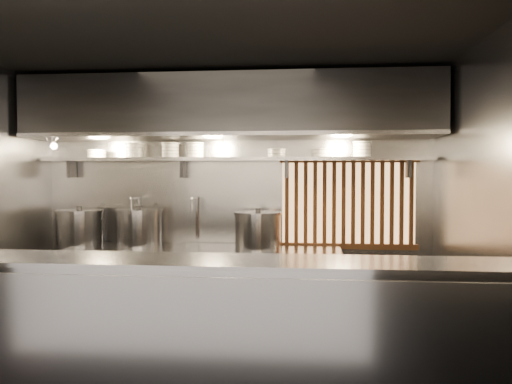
% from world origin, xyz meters
% --- Properties ---
extents(floor, '(4.50, 4.50, 0.00)m').
position_xyz_m(floor, '(0.00, 0.00, 0.00)').
color(floor, black).
rests_on(floor, ground).
extents(ceiling, '(4.50, 4.50, 0.00)m').
position_xyz_m(ceiling, '(0.00, 0.00, 2.80)').
color(ceiling, black).
rests_on(ceiling, wall_back).
extents(wall_back, '(4.50, 0.00, 4.50)m').
position_xyz_m(wall_back, '(0.00, 1.50, 1.40)').
color(wall_back, gray).
rests_on(wall_back, floor).
extents(wall_right, '(0.00, 3.00, 3.00)m').
position_xyz_m(wall_right, '(2.25, 0.00, 1.40)').
color(wall_right, gray).
rests_on(wall_right, floor).
extents(serving_counter, '(4.50, 0.56, 1.13)m').
position_xyz_m(serving_counter, '(0.00, -0.96, 0.57)').
color(serving_counter, '#929297').
rests_on(serving_counter, floor).
extents(cooking_bench, '(3.00, 0.70, 0.90)m').
position_xyz_m(cooking_bench, '(-0.30, 1.13, 0.45)').
color(cooking_bench, '#929297').
rests_on(cooking_bench, floor).
extents(bowl_shelf, '(4.40, 0.34, 0.04)m').
position_xyz_m(bowl_shelf, '(0.00, 1.32, 1.88)').
color(bowl_shelf, '#929297').
rests_on(bowl_shelf, wall_back).
extents(exhaust_hood, '(4.40, 0.81, 0.65)m').
position_xyz_m(exhaust_hood, '(0.00, 1.10, 2.42)').
color(exhaust_hood, '#2D2D30').
rests_on(exhaust_hood, ceiling).
extents(wood_screen, '(1.56, 0.09, 1.04)m').
position_xyz_m(wood_screen, '(1.30, 1.45, 1.38)').
color(wood_screen, '#EBAE6A').
rests_on(wood_screen, wall_back).
extents(faucet_left, '(0.04, 0.30, 0.50)m').
position_xyz_m(faucet_left, '(-1.15, 1.37, 1.31)').
color(faucet_left, silver).
rests_on(faucet_left, wall_back).
extents(faucet_right, '(0.04, 0.30, 0.50)m').
position_xyz_m(faucet_right, '(-0.45, 1.37, 1.31)').
color(faucet_right, silver).
rests_on(faucet_right, wall_back).
extents(heat_lamp, '(0.25, 0.35, 0.20)m').
position_xyz_m(heat_lamp, '(-1.90, 0.85, 2.07)').
color(heat_lamp, '#929297').
rests_on(heat_lamp, exhaust_hood).
extents(pendant_bulb, '(0.09, 0.09, 0.19)m').
position_xyz_m(pendant_bulb, '(-0.10, 1.20, 1.96)').
color(pendant_bulb, '#2D2D30').
rests_on(pendant_bulb, exhaust_hood).
extents(stock_pot_left, '(0.62, 0.62, 0.44)m').
position_xyz_m(stock_pot_left, '(-1.75, 1.16, 1.10)').
color(stock_pot_left, '#929297').
rests_on(stock_pot_left, cooking_bench).
extents(stock_pot_mid, '(0.66, 0.66, 0.46)m').
position_xyz_m(stock_pot_mid, '(-1.06, 1.16, 1.11)').
color(stock_pot_mid, '#929297').
rests_on(stock_pot_mid, cooking_bench).
extents(stock_pot_right, '(0.63, 0.63, 0.44)m').
position_xyz_m(stock_pot_right, '(0.30, 1.11, 1.10)').
color(stock_pot_right, '#929297').
rests_on(stock_pot_right, cooking_bench).
extents(bowl_stack_0, '(0.23, 0.23, 0.09)m').
position_xyz_m(bowl_stack_0, '(-1.60, 1.32, 1.95)').
color(bowl_stack_0, white).
rests_on(bowl_stack_0, bowl_shelf).
extents(bowl_stack_1, '(0.22, 0.22, 0.17)m').
position_xyz_m(bowl_stack_1, '(-1.15, 1.32, 1.98)').
color(bowl_stack_1, white).
rests_on(bowl_stack_1, bowl_shelf).
extents(bowl_stack_2, '(0.21, 0.21, 0.17)m').
position_xyz_m(bowl_stack_2, '(-0.73, 1.32, 1.98)').
color(bowl_stack_2, white).
rests_on(bowl_stack_2, bowl_shelf).
extents(bowl_stack_3, '(0.21, 0.21, 0.17)m').
position_xyz_m(bowl_stack_3, '(-0.44, 1.32, 1.98)').
color(bowl_stack_3, white).
rests_on(bowl_stack_3, bowl_shelf).
extents(bowl_stack_4, '(0.21, 0.21, 0.09)m').
position_xyz_m(bowl_stack_4, '(0.49, 1.32, 1.95)').
color(bowl_stack_4, white).
rests_on(bowl_stack_4, bowl_shelf).
extents(bowl_stack_5, '(0.24, 0.24, 0.09)m').
position_xyz_m(bowl_stack_5, '(1.00, 1.32, 1.95)').
color(bowl_stack_5, white).
rests_on(bowl_stack_5, bowl_shelf).
extents(bowl_stack_6, '(0.21, 0.21, 0.17)m').
position_xyz_m(bowl_stack_6, '(1.43, 1.32, 1.98)').
color(bowl_stack_6, white).
rests_on(bowl_stack_6, bowl_shelf).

